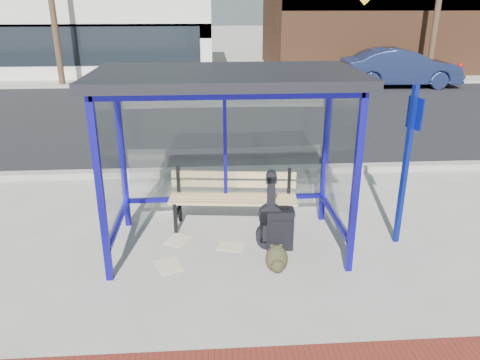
{
  "coord_description": "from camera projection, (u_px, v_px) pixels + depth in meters",
  "views": [
    {
      "loc": [
        -0.24,
        -5.81,
        3.23
      ],
      "look_at": [
        0.18,
        0.2,
        0.9
      ],
      "focal_mm": 35.0,
      "sensor_mm": 36.0,
      "label": 1
    }
  ],
  "objects": [
    {
      "name": "ground",
      "position": [
        228.0,
        245.0,
        6.59
      ],
      "size": [
        120.0,
        120.0,
        0.0
      ],
      "primitive_type": "plane",
      "color": "#B2ADA0",
      "rests_on": "ground"
    },
    {
      "name": "curb_near",
      "position": [
        221.0,
        171.0,
        9.27
      ],
      "size": [
        60.0,
        0.25,
        0.12
      ],
      "primitive_type": "cube",
      "color": "gray",
      "rests_on": "ground"
    },
    {
      "name": "street_asphalt",
      "position": [
        216.0,
        115.0,
        14.03
      ],
      "size": [
        60.0,
        10.0,
        0.0
      ],
      "primitive_type": "cube",
      "color": "black",
      "rests_on": "ground"
    },
    {
      "name": "curb_far",
      "position": [
        213.0,
        85.0,
        18.76
      ],
      "size": [
        60.0,
        0.25,
        0.12
      ],
      "primitive_type": "cube",
      "color": "gray",
      "rests_on": "ground"
    },
    {
      "name": "far_sidewalk",
      "position": [
        213.0,
        79.0,
        20.55
      ],
      "size": [
        60.0,
        4.0,
        0.01
      ],
      "primitive_type": "cube",
      "color": "#B2ADA0",
      "rests_on": "ground"
    },
    {
      "name": "bus_shelter",
      "position": [
        226.0,
        98.0,
        5.91
      ],
      "size": [
        3.3,
        1.8,
        2.42
      ],
      "color": "#120D92",
      "rests_on": "ground"
    },
    {
      "name": "storefront_white",
      "position": [
        20.0,
        28.0,
        22.02
      ],
      "size": [
        18.0,
        6.04,
        4.0
      ],
      "color": "silver",
      "rests_on": "ground"
    },
    {
      "name": "storefront_brown",
      "position": [
        371.0,
        1.0,
        23.17
      ],
      "size": [
        10.0,
        7.08,
        6.4
      ],
      "color": "#59331E",
      "rests_on": "ground"
    },
    {
      "name": "bench",
      "position": [
        233.0,
        195.0,
        6.99
      ],
      "size": [
        1.92,
        0.65,
        0.89
      ],
      "rotation": [
        0.0,
        0.0,
        -0.1
      ],
      "color": "black",
      "rests_on": "ground"
    },
    {
      "name": "guitar_bag",
      "position": [
        270.0,
        223.0,
        6.37
      ],
      "size": [
        0.4,
        0.14,
        1.08
      ],
      "rotation": [
        0.0,
        0.0,
        -0.07
      ],
      "color": "black",
      "rests_on": "ground"
    },
    {
      "name": "suitcase",
      "position": [
        280.0,
        229.0,
        6.42
      ],
      "size": [
        0.38,
        0.26,
        0.64
      ],
      "rotation": [
        0.0,
        0.0,
        -0.05
      ],
      "color": "black",
      "rests_on": "ground"
    },
    {
      "name": "backpack",
      "position": [
        277.0,
        260.0,
        5.9
      ],
      "size": [
        0.29,
        0.27,
        0.34
      ],
      "rotation": [
        0.0,
        0.0,
        -0.02
      ],
      "color": "#2A2917",
      "rests_on": "ground"
    },
    {
      "name": "sign_post",
      "position": [
        407.0,
        158.0,
        6.25
      ],
      "size": [
        0.13,
        0.27,
        2.23
      ],
      "rotation": [
        0.0,
        0.0,
        0.32
      ],
      "color": "navy",
      "rests_on": "ground"
    },
    {
      "name": "newspaper_a",
      "position": [
        178.0,
        240.0,
        6.72
      ],
      "size": [
        0.43,
        0.46,
        0.01
      ],
      "primitive_type": "cube",
      "rotation": [
        0.0,
        0.0,
        1.1
      ],
      "color": "white",
      "rests_on": "ground"
    },
    {
      "name": "newspaper_b",
      "position": [
        169.0,
        266.0,
        6.07
      ],
      "size": [
        0.43,
        0.48,
        0.01
      ],
      "primitive_type": "cube",
      "rotation": [
        0.0,
        0.0,
        -1.18
      ],
      "color": "white",
      "rests_on": "ground"
    },
    {
      "name": "newspaper_c",
      "position": [
        231.0,
        247.0,
        6.54
      ],
      "size": [
        0.43,
        0.38,
        0.01
      ],
      "primitive_type": "cube",
      "rotation": [
        0.0,
        0.0,
        -0.29
      ],
      "color": "white",
      "rests_on": "ground"
    },
    {
      "name": "parked_car",
      "position": [
        401.0,
        68.0,
        18.35
      ],
      "size": [
        4.55,
        1.68,
        1.49
      ],
      "primitive_type": "imported",
      "rotation": [
        0.0,
        0.0,
        1.55
      ],
      "color": "#192246",
      "rests_on": "ground"
    },
    {
      "name": "fire_hydrant",
      "position": [
        459.0,
        70.0,
        20.21
      ],
      "size": [
        0.32,
        0.21,
        0.71
      ],
      "rotation": [
        0.0,
        0.0,
        -0.2
      ],
      "color": "#A40B12",
      "rests_on": "ground"
    }
  ]
}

